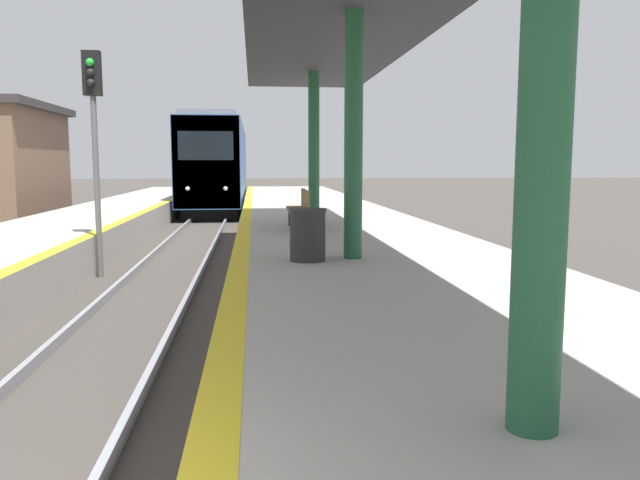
% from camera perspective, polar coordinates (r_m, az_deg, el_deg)
% --- Properties ---
extents(train, '(2.73, 17.10, 4.59)m').
position_cam_1_polar(train, '(33.90, -9.30, 6.80)').
color(train, black).
rests_on(train, ground).
extents(signal_mid, '(0.36, 0.31, 4.69)m').
position_cam_1_polar(signal_mid, '(13.91, -19.97, 10.15)').
color(signal_mid, '#595959').
rests_on(signal_mid, ground).
extents(station_canopy, '(3.46, 19.94, 4.12)m').
position_cam_1_polar(station_canopy, '(10.36, 3.15, 20.04)').
color(station_canopy, '#1E5133').
rests_on(station_canopy, platform_right).
extents(trash_bin, '(0.59, 0.59, 0.83)m').
position_cam_1_polar(trash_bin, '(9.86, -1.14, 0.50)').
color(trash_bin, '#262628').
rests_on(trash_bin, platform_right).
extents(bench, '(0.44, 1.94, 0.92)m').
position_cam_1_polar(bench, '(14.75, -1.81, 2.96)').
color(bench, brown).
rests_on(bench, platform_right).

